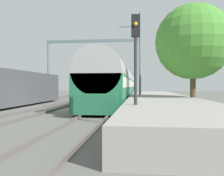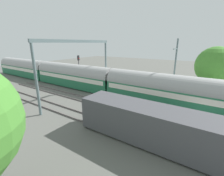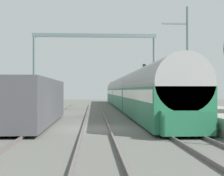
{
  "view_description": "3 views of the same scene",
  "coord_description": "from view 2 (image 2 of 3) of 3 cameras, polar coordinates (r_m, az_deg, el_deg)",
  "views": [
    {
      "loc": [
        6.34,
        -16.5,
        1.68
      ],
      "look_at": [
        4.01,
        3.69,
        1.48
      ],
      "focal_mm": 37.9,
      "sensor_mm": 36.0,
      "label": 1
    },
    {
      "loc": [
        -14.5,
        -0.32,
        7.46
      ],
      "look_at": [
        0.45,
        9.69,
        2.25
      ],
      "focal_mm": 24.96,
      "sensor_mm": 36.0,
      "label": 2
    },
    {
      "loc": [
        -0.16,
        -18.87,
        2.17
      ],
      "look_at": [
        2.01,
        19.53,
        2.44
      ],
      "focal_mm": 53.63,
      "sensor_mm": 36.0,
      "label": 3
    }
  ],
  "objects": [
    {
      "name": "track_east",
      "position": [
        19.93,
        30.54,
        -7.97
      ],
      "size": [
        1.52,
        60.0,
        0.16
      ],
      "color": "#615858",
      "rests_on": "ground"
    },
    {
      "name": "person_crossing",
      "position": [
        24.64,
        -0.14,
        1.02
      ],
      "size": [
        0.44,
        0.46,
        1.73
      ],
      "rotation": [
        0.0,
        0.0,
        5.41
      ],
      "color": "#2A2A2A",
      "rests_on": "ground"
    },
    {
      "name": "ground",
      "position": [
        16.31,
        29.44,
        -13.35
      ],
      "size": [
        120.0,
        120.0,
        0.0
      ],
      "primitive_type": "plane",
      "color": "#5D5D57"
    },
    {
      "name": "freight_car",
      "position": [
        12.39,
        17.02,
        -13.54
      ],
      "size": [
        2.8,
        13.0,
        2.7
      ],
      "color": "#47474C",
      "rests_on": "ground"
    },
    {
      "name": "platform",
      "position": [
        23.51,
        26.53,
        -2.96
      ],
      "size": [
        4.4,
        28.0,
        0.9
      ],
      "color": "gray",
      "rests_on": "ground"
    },
    {
      "name": "catenary_gantry",
      "position": [
        20.9,
        -12.25,
        10.75
      ],
      "size": [
        12.42,
        0.28,
        7.86
      ],
      "color": "slate",
      "rests_on": "ground"
    },
    {
      "name": "tree_east_background",
      "position": [
        24.56,
        33.65,
        6.76
      ],
      "size": [
        4.99,
        4.99,
        7.09
      ],
      "color": "#4C3826",
      "rests_on": "ground"
    },
    {
      "name": "passenger_train",
      "position": [
        28.21,
        -14.02,
        4.45
      ],
      "size": [
        2.93,
        49.2,
        3.82
      ],
      "color": "#236B47",
      "rests_on": "ground"
    },
    {
      "name": "track_far_west",
      "position": [
        12.83,
        27.72,
        -21.09
      ],
      "size": [
        1.52,
        60.0,
        0.16
      ],
      "color": "#615858",
      "rests_on": "ground"
    },
    {
      "name": "railway_signal_far",
      "position": [
        29.6,
        -12.06,
        7.87
      ],
      "size": [
        0.36,
        0.3,
        5.31
      ],
      "color": "#2D2D33",
      "rests_on": "ground"
    },
    {
      "name": "track_west",
      "position": [
        16.27,
        29.47,
        -13.11
      ],
      "size": [
        1.52,
        60.0,
        0.16
      ],
      "color": "#615858",
      "rests_on": "ground"
    },
    {
      "name": "catenary_pole_east_mid",
      "position": [
        21.56,
        21.91,
        6.15
      ],
      "size": [
        1.9,
        0.2,
        8.0
      ],
      "color": "slate",
      "rests_on": "ground"
    }
  ]
}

